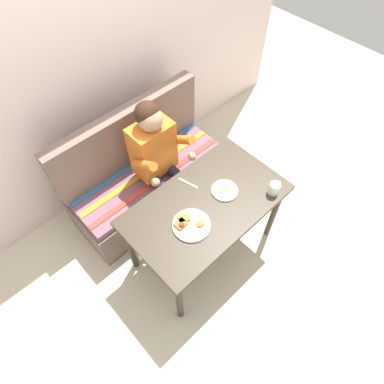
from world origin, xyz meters
TOP-DOWN VIEW (x-y plane):
  - ground_plane at (0.00, 0.00)m, footprint 8.00×8.00m
  - back_wall at (0.00, 1.27)m, footprint 4.40×0.10m
  - table at (0.00, 0.00)m, footprint 1.20×0.70m
  - couch at (0.00, 0.76)m, footprint 1.44×0.56m
  - person at (0.05, 0.59)m, footprint 0.45×0.61m
  - plate_breakfast at (-0.21, -0.05)m, footprint 0.27×0.27m
  - plate_eggs at (0.18, -0.02)m, footprint 0.20×0.20m
  - coffee_mug at (0.43, -0.27)m, footprint 0.12×0.08m
  - fork at (0.03, 0.22)m, footprint 0.06×0.17m

SIDE VIEW (x-z plane):
  - ground_plane at x=0.00m, z-range 0.00..0.00m
  - couch at x=0.00m, z-range -0.17..0.83m
  - table at x=0.00m, z-range 0.28..1.01m
  - fork at x=0.03m, z-range 0.73..0.73m
  - plate_eggs at x=0.18m, z-range 0.72..0.76m
  - person at x=0.05m, z-range 0.13..1.35m
  - plate_breakfast at x=-0.21m, z-range 0.72..0.77m
  - coffee_mug at x=0.43m, z-range 0.73..0.83m
  - back_wall at x=0.00m, z-range 0.00..2.60m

